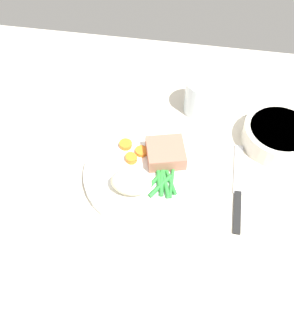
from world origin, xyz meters
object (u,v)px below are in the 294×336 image
water_glass (202,98)px  knife (238,189)px  meat_portion (167,153)px  salad_bowl (279,134)px  dinner_plate (147,174)px  fork (59,165)px

water_glass → knife: bearing=-66.5°
meat_portion → salad_bowl: meat_portion is taller
meat_portion → knife: size_ratio=0.35×
dinner_plate → water_glass: bearing=66.5°
dinner_plate → meat_portion: bearing=49.4°
fork → knife: bearing=2.8°
meat_portion → water_glass: water_glass is taller
knife → water_glass: size_ratio=2.55×
fork → dinner_plate: bearing=3.6°
dinner_plate → fork: 17.74cm
fork → water_glass: size_ratio=2.06×
knife → salad_bowl: salad_bowl is taller
meat_portion → fork: bearing=-169.0°
dinner_plate → knife: size_ratio=1.19×
fork → water_glass: 33.49cm
dinner_plate → salad_bowl: bearing=27.3°
fork → knife: (35.26, -0.03, -0.00)cm
dinner_plate → fork: (-17.73, -0.26, -0.60)cm
meat_portion → fork: (-21.03, -4.10, -2.88)cm
fork → salad_bowl: salad_bowl is taller
meat_portion → salad_bowl: (21.75, 9.06, -0.64)cm
dinner_plate → fork: bearing=-179.2°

